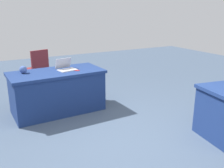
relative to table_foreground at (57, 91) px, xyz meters
The scene contains 6 objects.
ground_plane 1.74m from the table_foreground, 106.13° to the left, with size 14.40×14.40×0.00m, color #3D4C60.
table_foreground is the anchor object (origin of this frame).
chair_tucked_left 1.48m from the table_foreground, 89.59° to the right, with size 0.54×0.54×0.95m.
laptop_silver 0.46m from the table_foreground, behind, with size 0.37×0.35×0.21m.
yarn_ball 0.71m from the table_foreground, 13.72° to the right, with size 0.13×0.13×0.13m, color #3F5999.
scissors_red 0.51m from the table_foreground, 160.67° to the left, with size 0.18×0.04×0.01m, color red.
Camera 1 is at (1.69, 2.70, 1.84)m, focal length 40.27 mm.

